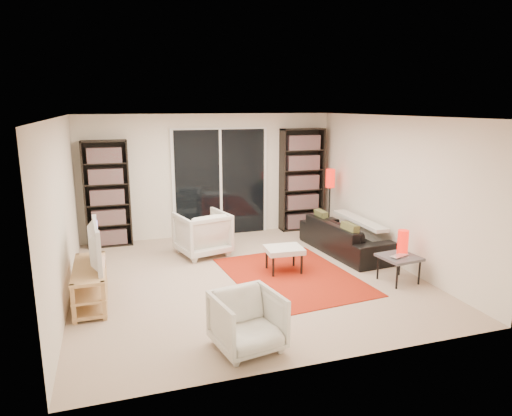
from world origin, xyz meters
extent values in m
plane|color=tan|center=(0.00, 0.00, 0.00)|extent=(5.00, 5.00, 0.00)
cube|color=#F0E5CE|center=(0.00, 2.50, 1.20)|extent=(5.00, 0.02, 2.40)
cube|color=#F0E5CE|center=(0.00, -2.50, 1.20)|extent=(5.00, 0.02, 2.40)
cube|color=#F0E5CE|center=(-2.50, 0.00, 1.20)|extent=(0.02, 5.00, 2.40)
cube|color=#F0E5CE|center=(2.50, 0.00, 1.20)|extent=(0.02, 5.00, 2.40)
cube|color=white|center=(0.00, 0.00, 2.40)|extent=(5.00, 5.00, 0.02)
cube|color=white|center=(0.20, 2.47, 1.05)|extent=(1.92, 0.06, 2.16)
cube|color=black|center=(0.20, 2.44, 1.05)|extent=(1.80, 0.02, 2.10)
cube|color=white|center=(0.20, 2.42, 1.05)|extent=(0.05, 0.02, 2.10)
cube|color=black|center=(-1.95, 2.34, 0.97)|extent=(0.80, 0.30, 1.95)
cube|color=maroon|center=(-1.95, 2.32, 0.97)|extent=(0.70, 0.22, 1.85)
cube|color=black|center=(1.90, 2.34, 1.05)|extent=(0.90, 0.30, 2.10)
cube|color=maroon|center=(1.90, 2.32, 1.05)|extent=(0.80, 0.22, 2.00)
cube|color=tan|center=(-2.21, -0.24, 0.48)|extent=(0.40, 1.26, 0.04)
cube|color=tan|center=(-2.21, -0.24, 0.25)|extent=(0.40, 1.26, 0.03)
cube|color=tan|center=(-2.21, -0.24, 0.06)|extent=(0.40, 1.26, 0.04)
cube|color=tan|center=(-2.39, -0.83, 0.25)|extent=(0.05, 0.05, 0.50)
cube|color=tan|center=(-2.39, 0.35, 0.25)|extent=(0.05, 0.05, 0.50)
cube|color=tan|center=(-2.04, -0.83, 0.25)|extent=(0.05, 0.05, 0.50)
cube|color=tan|center=(-2.04, 0.35, 0.25)|extent=(0.05, 0.05, 0.50)
imported|color=black|center=(-2.19, -0.24, 0.79)|extent=(0.20, 1.01, 0.58)
cube|color=#A4210E|center=(0.67, -0.18, 0.01)|extent=(1.96, 2.52, 0.01)
imported|color=black|center=(2.02, 0.64, 0.29)|extent=(0.95, 2.02, 0.57)
imported|color=silver|center=(-0.41, 1.29, 0.38)|extent=(0.99, 1.01, 0.76)
imported|color=silver|center=(-0.58, -2.00, 0.31)|extent=(0.79, 0.80, 0.63)
cube|color=silver|center=(0.63, 0.05, 0.36)|extent=(0.60, 0.50, 0.08)
cylinder|color=black|center=(0.39, -0.12, 0.16)|extent=(0.04, 0.04, 0.32)
cylinder|color=black|center=(0.41, 0.25, 0.16)|extent=(0.04, 0.04, 0.32)
cylinder|color=black|center=(0.84, -0.15, 0.16)|extent=(0.04, 0.04, 0.32)
cylinder|color=black|center=(0.87, 0.23, 0.16)|extent=(0.04, 0.04, 0.32)
cube|color=#4B4A50|center=(2.09, -0.85, 0.38)|extent=(0.57, 0.57, 0.04)
cylinder|color=black|center=(1.91, -1.08, 0.19)|extent=(0.03, 0.03, 0.38)
cylinder|color=black|center=(1.86, -0.67, 0.19)|extent=(0.03, 0.03, 0.38)
cylinder|color=black|center=(2.32, -1.03, 0.19)|extent=(0.03, 0.03, 0.38)
cylinder|color=black|center=(2.27, -0.62, 0.19)|extent=(0.03, 0.03, 0.38)
imported|color=silver|center=(2.08, -0.93, 0.41)|extent=(0.36, 0.29, 0.02)
cylinder|color=red|center=(2.20, -0.76, 0.58)|extent=(0.16, 0.16, 0.36)
cylinder|color=black|center=(2.24, 1.72, 0.01)|extent=(0.20, 0.20, 0.03)
cylinder|color=black|center=(2.24, 1.72, 0.50)|extent=(0.03, 0.03, 1.01)
cylinder|color=red|center=(2.24, 1.72, 1.16)|extent=(0.18, 0.18, 0.36)
camera|label=1|loc=(-1.85, -6.27, 2.56)|focal=32.00mm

